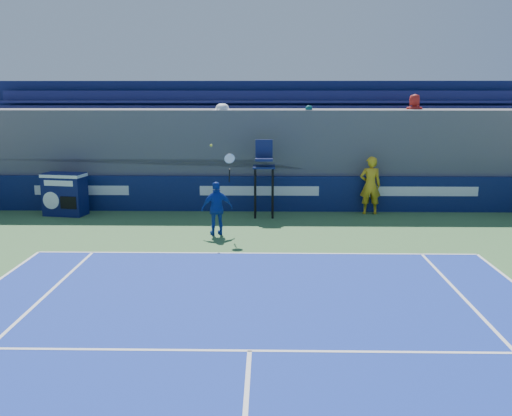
{
  "coord_description": "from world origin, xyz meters",
  "views": [
    {
      "loc": [
        0.26,
        -1.83,
        3.96
      ],
      "look_at": [
        0.0,
        11.5,
        1.25
      ],
      "focal_mm": 40.0,
      "sensor_mm": 36.0,
      "label": 1
    }
  ],
  "objects_px": {
    "ball_person": "(370,185)",
    "match_clock": "(65,193)",
    "umpire_chair": "(264,170)",
    "tennis_player": "(217,208)"
  },
  "relations": [
    {
      "from": "ball_person",
      "to": "match_clock",
      "type": "height_order",
      "value": "ball_person"
    },
    {
      "from": "umpire_chair",
      "to": "tennis_player",
      "type": "height_order",
      "value": "tennis_player"
    },
    {
      "from": "match_clock",
      "to": "umpire_chair",
      "type": "xyz_separation_m",
      "value": [
        6.49,
        -0.07,
        0.79
      ]
    },
    {
      "from": "umpire_chair",
      "to": "match_clock",
      "type": "bearing_deg",
      "value": 179.37
    },
    {
      "from": "match_clock",
      "to": "umpire_chair",
      "type": "relative_size",
      "value": 0.57
    },
    {
      "from": "ball_person",
      "to": "match_clock",
      "type": "distance_m",
      "value": 9.99
    },
    {
      "from": "tennis_player",
      "to": "ball_person",
      "type": "bearing_deg",
      "value": 31.46
    },
    {
      "from": "match_clock",
      "to": "tennis_player",
      "type": "relative_size",
      "value": 0.55
    },
    {
      "from": "match_clock",
      "to": "umpire_chair",
      "type": "distance_m",
      "value": 6.54
    },
    {
      "from": "match_clock",
      "to": "umpire_chair",
      "type": "height_order",
      "value": "umpire_chair"
    }
  ]
}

